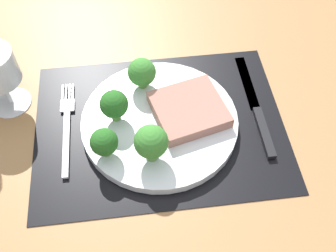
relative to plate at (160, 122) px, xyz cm
name	(u,v)px	position (x,y,z in cm)	size (l,w,h in cm)	color
ground_plane	(160,131)	(0.00, 0.00, -2.60)	(140.00, 110.00, 3.00)	#996D42
placemat	(160,125)	(0.00, 0.00, -0.95)	(41.80, 31.24, 0.30)	black
plate	(160,122)	(0.00, 0.00, 0.00)	(26.08, 26.08, 1.60)	silver
steak	(189,109)	(4.98, 0.57, 1.85)	(11.16, 10.60, 2.09)	#9E6B5B
broccoli_near_fork	(142,72)	(-2.14, 7.73, 4.08)	(4.88, 4.88, 5.80)	#6B994C
broccoli_front_edge	(114,105)	(-7.11, 1.09, 4.34)	(4.61, 4.61, 5.95)	#5B8942
broccoli_near_steak	(104,142)	(-8.92, -5.64, 3.92)	(4.30, 4.30, 5.35)	#6B994C
broccoli_back_left	(151,142)	(-1.96, -7.10, 4.84)	(5.17, 5.17, 6.79)	#5B8942
fork	(67,126)	(-15.55, 1.42, -0.55)	(2.40, 19.20, 0.50)	silver
knife	(257,111)	(16.98, 0.53, -0.50)	(1.80, 23.00, 0.80)	black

